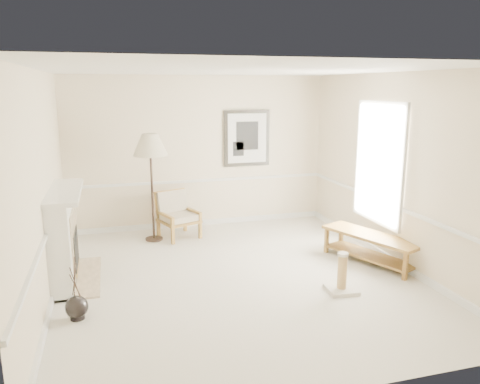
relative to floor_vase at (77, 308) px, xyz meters
name	(u,v)px	position (x,y,z in m)	size (l,w,h in m)	color
ground	(237,278)	(2.15, 0.66, -0.14)	(5.50, 5.50, 0.00)	silver
room	(245,148)	(2.29, 0.74, 1.72)	(5.04, 5.54, 2.92)	beige
fireplace	(64,237)	(-0.19, 1.26, 0.50)	(0.64, 1.64, 1.31)	white
floor_vase	(77,308)	(0.00, 0.00, 0.00)	(0.27, 0.27, 0.78)	black
armchair	(176,212)	(1.59, 2.83, 0.31)	(0.82, 0.85, 0.83)	olive
floor_lamp	(150,148)	(1.17, 2.72, 1.52)	(0.65, 0.65, 1.90)	black
bench	(371,244)	(4.30, 0.67, 0.16)	(1.05, 1.66, 0.46)	olive
scratching_post	(342,279)	(3.37, -0.16, 0.03)	(0.41, 0.41, 0.54)	white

